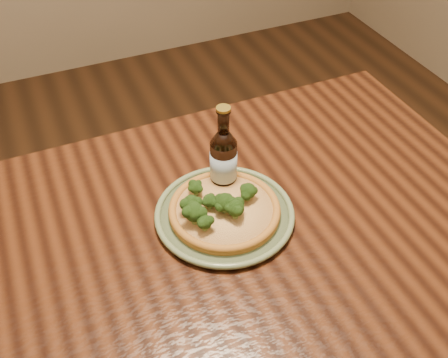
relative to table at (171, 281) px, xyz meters
name	(u,v)px	position (x,y,z in m)	size (l,w,h in m)	color
table	(171,281)	(0.00, 0.00, 0.00)	(1.60, 0.90, 0.75)	#3F1D0D
plate	(225,214)	(0.15, 0.05, 0.10)	(0.31, 0.31, 0.02)	#687752
pizza	(223,209)	(0.15, 0.05, 0.12)	(0.25, 0.25, 0.07)	#B07127
beer_bottle	(223,160)	(0.19, 0.14, 0.18)	(0.06, 0.06, 0.23)	black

